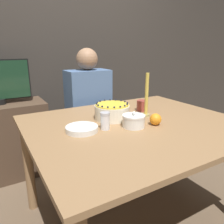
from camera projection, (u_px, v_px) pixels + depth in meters
ground_plane at (134, 219)px, 1.67m from camera, size 12.00×12.00×0.00m
wall_behind at (64, 44)px, 2.46m from camera, size 8.00×0.05×2.60m
dining_table at (136, 137)px, 1.48m from camera, size 1.39×1.16×0.78m
cake at (112, 111)px, 1.52m from camera, size 0.24×0.24×0.12m
sugar_bowl at (134, 121)px, 1.37m from camera, size 0.14×0.14×0.10m
sugar_shaker at (105, 121)px, 1.32m from camera, size 0.06×0.06×0.11m
plate_stack at (82, 129)px, 1.30m from camera, size 0.19×0.19×0.03m
candle at (146, 99)px, 1.56m from camera, size 0.05×0.05×0.31m
cup at (142, 106)px, 1.72m from camera, size 0.09×0.09×0.08m
orange_fruit_0 at (155, 119)px, 1.40m from camera, size 0.08×0.08×0.08m
person_man_blue_shirt at (89, 122)px, 2.17m from camera, size 0.40×0.34×1.26m
side_cabinet at (6, 141)px, 2.16m from camera, size 0.78×0.42×0.75m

